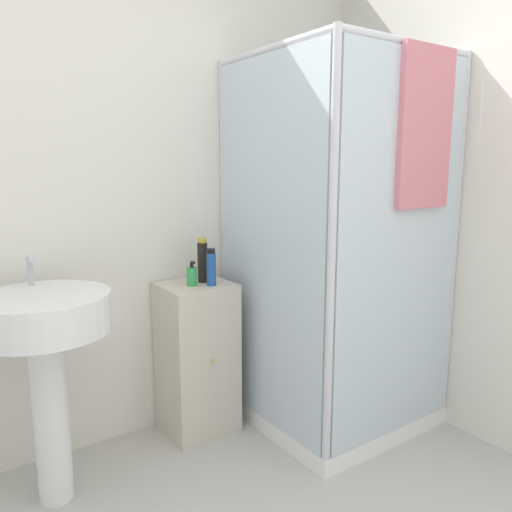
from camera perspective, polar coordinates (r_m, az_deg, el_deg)
The scene contains 7 objects.
wall_back at distance 2.43m, azimuth -20.98°, elevation 6.89°, with size 6.40×0.06×2.50m, color silver.
shower_enclosure at distance 2.67m, azimuth 9.11°, elevation -8.24°, with size 0.88×0.91×1.90m.
vanity_cabinet at distance 2.63m, azimuth -6.77°, elevation -11.46°, with size 0.35×0.34×0.78m.
sink at distance 2.16m, azimuth -22.99°, elevation -8.90°, with size 0.52×0.52×1.01m.
soap_dispenser at distance 2.47m, azimuth -7.34°, elevation -2.27°, with size 0.05×0.05×0.12m.
shampoo_bottle_tall_black at distance 2.52m, azimuth -6.13°, elevation -0.53°, with size 0.05×0.05×0.23m.
shampoo_bottle_blue at distance 2.45m, azimuth -5.13°, elevation -1.33°, with size 0.05×0.05×0.18m.
Camera 1 is at (-0.59, -0.66, 1.37)m, focal length 35.00 mm.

